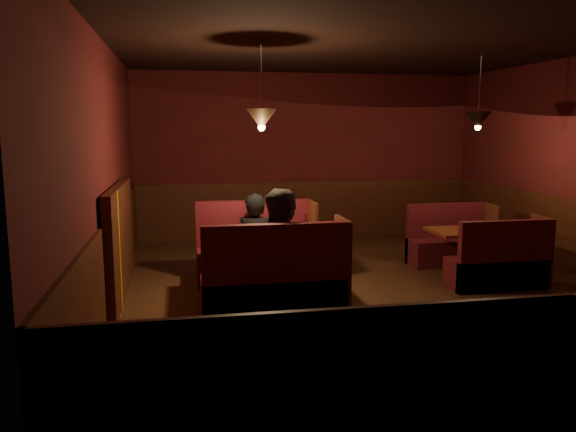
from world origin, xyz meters
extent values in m
cube|color=#402915|center=(0.00, 0.00, -0.01)|extent=(6.00, 7.00, 0.01)
cube|color=black|center=(0.00, 0.00, 2.90)|extent=(6.00, 7.00, 0.01)
cube|color=#3D1311|center=(0.00, 3.50, 1.45)|extent=(6.00, 0.01, 2.90)
cube|color=#3D1311|center=(-3.00, 0.00, 1.45)|extent=(0.01, 7.00, 2.90)
cube|color=#462619|center=(0.00, 3.48, 0.50)|extent=(6.00, 0.04, 1.00)
cube|color=#462619|center=(0.00, -3.48, 0.50)|extent=(6.00, 0.04, 1.00)
cube|color=#462619|center=(-2.98, 0.00, 0.50)|extent=(0.04, 7.00, 1.00)
cube|color=#462619|center=(-2.92, 0.40, 0.65)|extent=(0.10, 2.20, 1.30)
cube|color=orange|center=(-2.87, -0.15, 0.65)|extent=(0.01, 0.12, 1.30)
cylinder|color=#333333|center=(-1.30, 0.00, 2.45)|extent=(0.01, 0.01, 0.80)
cone|color=black|center=(-1.30, 0.00, 2.05)|extent=(0.34, 0.34, 0.22)
sphere|color=#FFBF72|center=(-1.30, 0.00, 1.96)|extent=(0.08, 0.08, 0.08)
cylinder|color=#333333|center=(1.58, 0.47, 2.45)|extent=(0.01, 0.01, 0.80)
cone|color=black|center=(1.58, 0.47, 2.05)|extent=(0.34, 0.34, 0.22)
sphere|color=#FFBF72|center=(1.58, 0.47, 1.96)|extent=(0.08, 0.08, 0.08)
cube|color=#572714|center=(-1.30, 0.00, 0.71)|extent=(1.36, 0.83, 0.05)
cylinder|color=#462619|center=(-1.30, 0.00, 0.34)|extent=(0.14, 0.14, 0.68)
cylinder|color=#462619|center=(-1.30, 0.00, 0.02)|extent=(0.55, 0.55, 0.04)
cylinder|color=silver|center=(-1.21, -0.09, 0.74)|extent=(0.27, 0.27, 0.02)
cube|color=black|center=(-1.26, -0.11, 0.77)|extent=(0.09, 0.08, 0.03)
ellipsoid|color=silver|center=(-1.30, -0.10, 0.78)|extent=(0.07, 0.07, 0.05)
cube|color=tan|center=(-1.21, -0.16, 0.76)|extent=(0.08, 0.06, 0.03)
cylinder|color=silver|center=(-1.26, -0.21, 0.75)|extent=(0.07, 0.11, 0.01)
cylinder|color=silver|center=(-1.36, 0.23, 0.74)|extent=(0.25, 0.25, 0.01)
ellipsoid|color=beige|center=(-1.35, 0.19, 0.77)|extent=(0.10, 0.10, 0.05)
cube|color=silver|center=(-1.37, 0.12, 0.75)|extent=(0.20, 0.03, 0.00)
cylinder|color=white|center=(-1.00, -0.01, 0.77)|extent=(0.05, 0.05, 0.08)
cylinder|color=white|center=(-0.84, 0.19, 0.80)|extent=(0.07, 0.07, 0.15)
cylinder|color=white|center=(-0.86, -0.15, 0.80)|extent=(0.07, 0.07, 0.15)
cylinder|color=#47230F|center=(-0.78, 0.05, 0.81)|extent=(0.06, 0.06, 0.16)
cylinder|color=#47230F|center=(-0.78, 0.05, 0.92)|extent=(0.03, 0.03, 0.07)
ellipsoid|color=white|center=(-0.97, -0.15, 0.75)|extent=(0.11, 0.11, 0.04)
cube|color=#410E14|center=(-1.30, 0.71, 0.22)|extent=(1.46, 0.54, 0.44)
cube|color=#410E14|center=(-1.30, 0.92, 0.51)|extent=(1.46, 0.12, 1.02)
cube|color=#462619|center=(-0.55, 0.71, 0.51)|extent=(0.04, 0.54, 1.02)
cube|color=#410E14|center=(-1.30, -0.70, 0.22)|extent=(1.46, 0.54, 0.44)
cube|color=#410E14|center=(-1.30, -0.91, 0.51)|extent=(1.46, 0.12, 1.02)
cube|color=#462619|center=(-0.55, -0.70, 0.51)|extent=(0.04, 0.54, 1.02)
cube|color=#572714|center=(1.58, 0.47, 0.60)|extent=(1.10, 0.70, 0.04)
cylinder|color=#462619|center=(1.58, 0.47, 0.29)|extent=(0.12, 0.12, 0.58)
cylinder|color=#462619|center=(1.58, 0.47, 0.02)|extent=(0.46, 0.46, 0.03)
cube|color=#410E14|center=(1.58, 1.07, 0.19)|extent=(1.18, 0.45, 0.37)
cube|color=#410E14|center=(1.58, 1.25, 0.43)|extent=(1.18, 0.10, 0.87)
cube|color=#462619|center=(2.19, 1.07, 0.43)|extent=(0.03, 0.45, 0.87)
cube|color=#410E14|center=(1.58, -0.13, 0.19)|extent=(1.18, 0.45, 0.37)
cube|color=#410E14|center=(1.58, -0.31, 0.43)|extent=(1.18, 0.10, 0.87)
cube|color=#462619|center=(2.19, -0.13, 0.43)|extent=(0.03, 0.45, 0.87)
imported|color=black|center=(-1.31, 0.61, 0.75)|extent=(0.64, 0.52, 1.50)
imported|color=#292521|center=(-1.15, -0.56, 0.84)|extent=(0.95, 0.83, 1.67)
camera|label=1|loc=(-2.21, -6.25, 1.95)|focal=35.00mm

